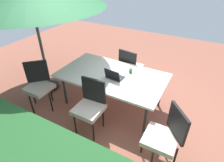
% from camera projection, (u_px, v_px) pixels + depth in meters
% --- Properties ---
extents(ground_plane, '(10.00, 10.00, 0.02)m').
position_uv_depth(ground_plane, '(112.00, 104.00, 4.03)').
color(ground_plane, '#935442').
extents(dining_table, '(2.07, 1.18, 0.75)m').
position_uv_depth(dining_table, '(112.00, 77.00, 3.64)').
color(dining_table, silver).
rests_on(dining_table, ground_plane).
extents(chair_south, '(0.48, 0.49, 0.98)m').
position_uv_depth(chair_south, '(130.00, 66.00, 4.30)').
color(chair_south, beige).
rests_on(chair_south, ground_plane).
extents(chair_northeast, '(0.59, 0.59, 0.98)m').
position_uv_depth(chair_northeast, '(39.00, 84.00, 3.69)').
color(chair_northeast, beige).
rests_on(chair_northeast, ground_plane).
extents(chair_northwest, '(0.59, 0.58, 0.98)m').
position_uv_depth(chair_northwest, '(165.00, 135.00, 2.61)').
color(chair_northwest, beige).
rests_on(chair_northwest, ground_plane).
extents(chair_north, '(0.46, 0.48, 0.98)m').
position_uv_depth(chair_north, '(90.00, 104.00, 3.16)').
color(chair_north, beige).
rests_on(chair_north, ground_plane).
extents(laptop, '(0.34, 0.27, 0.21)m').
position_uv_depth(laptop, '(114.00, 76.00, 3.47)').
color(laptop, '#2D2D33').
rests_on(laptop, dining_table).
extents(cup, '(0.07, 0.07, 0.09)m').
position_uv_depth(cup, '(131.00, 71.00, 3.65)').
color(cup, '#286B33').
rests_on(cup, dining_table).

